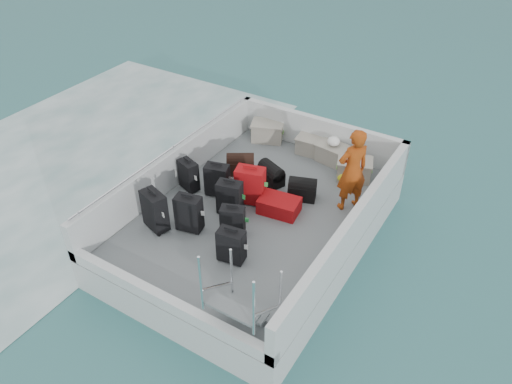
# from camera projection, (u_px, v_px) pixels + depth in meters

# --- Properties ---
(ground) EXTENTS (160.00, 160.00, 0.00)m
(ground) POSITION_uv_depth(u_px,v_px,m) (256.00, 239.00, 8.95)
(ground) COLOR #174F53
(ground) RESTS_ON ground
(wake_foam) EXTENTS (10.00, 10.00, 0.00)m
(wake_foam) POSITION_uv_depth(u_px,v_px,m) (71.00, 162.00, 10.97)
(wake_foam) COLOR white
(wake_foam) RESTS_ON ground
(ferry_hull) EXTENTS (3.60, 5.00, 0.60)m
(ferry_hull) POSITION_uv_depth(u_px,v_px,m) (256.00, 226.00, 8.77)
(ferry_hull) COLOR silver
(ferry_hull) RESTS_ON ground
(deck) EXTENTS (3.30, 4.70, 0.02)m
(deck) POSITION_uv_depth(u_px,v_px,m) (256.00, 212.00, 8.58)
(deck) COLOR slate
(deck) RESTS_ON ferry_hull
(deck_fittings) EXTENTS (3.60, 5.00, 0.90)m
(deck_fittings) POSITION_uv_depth(u_px,v_px,m) (264.00, 211.00, 7.99)
(deck_fittings) COLOR silver
(deck_fittings) RESTS_ON deck
(suitcase_0) EXTENTS (0.51, 0.38, 0.69)m
(suitcase_0) POSITION_uv_depth(u_px,v_px,m) (155.00, 211.00, 8.04)
(suitcase_0) COLOR black
(suitcase_0) RESTS_ON deck
(suitcase_1) EXTENTS (0.43, 0.33, 0.58)m
(suitcase_1) POSITION_uv_depth(u_px,v_px,m) (189.00, 175.00, 8.96)
(suitcase_1) COLOR black
(suitcase_1) RESTS_ON deck
(suitcase_2) EXTENTS (0.47, 0.35, 0.60)m
(suitcase_2) POSITION_uv_depth(u_px,v_px,m) (217.00, 180.00, 8.81)
(suitcase_2) COLOR black
(suitcase_2) RESTS_ON deck
(suitcase_3) EXTENTS (0.46, 0.32, 0.64)m
(suitcase_3) POSITION_uv_depth(u_px,v_px,m) (189.00, 214.00, 8.03)
(suitcase_3) COLOR black
(suitcase_3) RESTS_ON deck
(suitcase_4) EXTENTS (0.46, 0.34, 0.61)m
(suitcase_4) POSITION_uv_depth(u_px,v_px,m) (230.00, 198.00, 8.39)
(suitcase_4) COLOR black
(suitcase_4) RESTS_ON deck
(suitcase_5) EXTENTS (0.55, 0.41, 0.68)m
(suitcase_5) POSITION_uv_depth(u_px,v_px,m) (250.00, 186.00, 8.62)
(suitcase_5) COLOR #A70C10
(suitcase_5) RESTS_ON deck
(suitcase_6) EXTENTS (0.44, 0.30, 0.57)m
(suitcase_6) POSITION_uv_depth(u_px,v_px,m) (231.00, 246.00, 7.47)
(suitcase_6) COLOR black
(suitcase_6) RESTS_ON deck
(suitcase_7) EXTENTS (0.43, 0.34, 0.54)m
(suitcase_7) POSITION_uv_depth(u_px,v_px,m) (233.00, 221.00, 7.95)
(suitcase_7) COLOR black
(suitcase_7) RESTS_ON deck
(suitcase_8) EXTENTS (0.73, 0.53, 0.27)m
(suitcase_8) POSITION_uv_depth(u_px,v_px,m) (279.00, 206.00, 8.50)
(suitcase_8) COLOR #A70C10
(suitcase_8) RESTS_ON deck
(duffel_0) EXTENTS (0.59, 0.53, 0.32)m
(duffel_0) POSITION_uv_depth(u_px,v_px,m) (240.00, 165.00, 9.45)
(duffel_0) COLOR black
(duffel_0) RESTS_ON deck
(duffel_1) EXTENTS (0.57, 0.47, 0.32)m
(duffel_1) POSITION_uv_depth(u_px,v_px,m) (271.00, 176.00, 9.18)
(duffel_1) COLOR black
(duffel_1) RESTS_ON deck
(duffel_2) EXTENTS (0.56, 0.45, 0.32)m
(duffel_2) POSITION_uv_depth(u_px,v_px,m) (302.00, 190.00, 8.81)
(duffel_2) COLOR black
(duffel_2) RESTS_ON deck
(crate_0) EXTENTS (0.73, 0.62, 0.38)m
(crate_0) POSITION_uv_depth(u_px,v_px,m) (268.00, 132.00, 10.43)
(crate_0) COLOR #A9A194
(crate_0) RESTS_ON deck
(crate_1) EXTENTS (0.56, 0.41, 0.32)m
(crate_1) POSITION_uv_depth(u_px,v_px,m) (311.00, 146.00, 10.02)
(crate_1) COLOR #A9A194
(crate_1) RESTS_ON deck
(crate_2) EXTENTS (0.62, 0.48, 0.34)m
(crate_2) POSITION_uv_depth(u_px,v_px,m) (332.00, 154.00, 9.76)
(crate_2) COLOR #A9A194
(crate_2) RESTS_ON deck
(crate_3) EXTENTS (0.71, 0.60, 0.36)m
(crate_3) POSITION_uv_depth(u_px,v_px,m) (354.00, 170.00, 9.29)
(crate_3) COLOR #A9A194
(crate_3) RESTS_ON deck
(yellow_bag) EXTENTS (0.28, 0.26, 0.22)m
(yellow_bag) POSITION_uv_depth(u_px,v_px,m) (344.00, 176.00, 9.24)
(yellow_bag) COLOR yellow
(yellow_bag) RESTS_ON deck
(white_bag) EXTENTS (0.24, 0.24, 0.18)m
(white_bag) POSITION_uv_depth(u_px,v_px,m) (333.00, 143.00, 9.60)
(white_bag) COLOR white
(white_bag) RESTS_ON crate_2
(passenger) EXTENTS (0.63, 0.66, 1.52)m
(passenger) POSITION_uv_depth(u_px,v_px,m) (352.00, 170.00, 8.25)
(passenger) COLOR #E85815
(passenger) RESTS_ON deck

